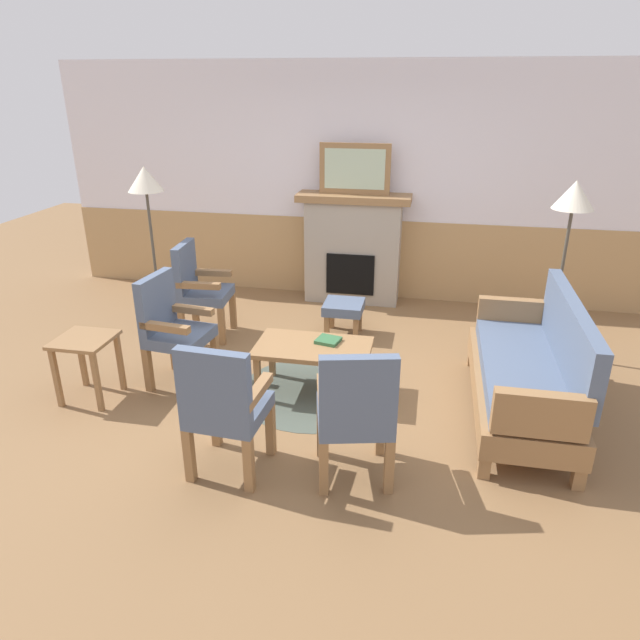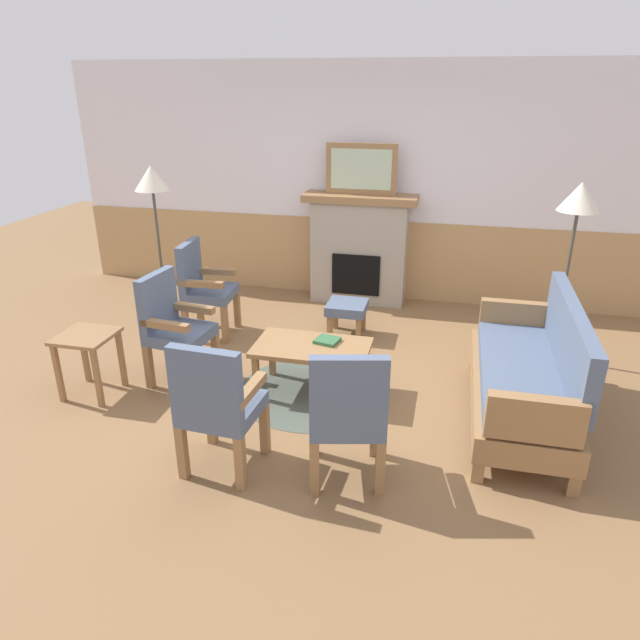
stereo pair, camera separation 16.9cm
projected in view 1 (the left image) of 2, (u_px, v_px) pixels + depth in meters
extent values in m
plane|color=olive|center=(312.00, 395.00, 4.89)|extent=(14.00, 14.00, 0.00)
cube|color=white|center=(357.00, 184.00, 6.72)|extent=(7.20, 0.12, 2.70)
cube|color=tan|center=(355.00, 258.00, 7.00)|extent=(7.20, 0.02, 0.95)
cube|color=#A39989|center=(353.00, 252.00, 6.78)|extent=(1.10, 0.36, 1.20)
cube|color=black|center=(350.00, 275.00, 6.69)|extent=(0.56, 0.02, 0.48)
cube|color=olive|center=(354.00, 198.00, 6.53)|extent=(1.30, 0.44, 0.08)
cube|color=olive|center=(355.00, 169.00, 6.41)|extent=(0.80, 0.03, 0.56)
cube|color=#B2C6A8|center=(355.00, 169.00, 6.39)|extent=(0.68, 0.01, 0.44)
cube|color=olive|center=(473.00, 357.00, 5.38)|extent=(0.08, 0.08, 0.16)
cube|color=olive|center=(484.00, 466.00, 3.86)|extent=(0.08, 0.08, 0.16)
cube|color=olive|center=(540.00, 363.00, 5.27)|extent=(0.08, 0.08, 0.16)
cube|color=olive|center=(579.00, 477.00, 3.75)|extent=(0.08, 0.08, 0.16)
cube|color=olive|center=(519.00, 387.00, 4.50)|extent=(0.70, 1.80, 0.20)
cube|color=slate|center=(522.00, 369.00, 4.43)|extent=(0.60, 1.70, 0.12)
cube|color=slate|center=(570.00, 335.00, 4.26)|extent=(0.10, 1.70, 0.50)
cube|color=olive|center=(512.00, 315.00, 5.16)|extent=(0.60, 0.10, 0.30)
cube|color=olive|center=(541.00, 415.00, 3.62)|extent=(0.60, 0.10, 0.30)
cube|color=olive|center=(258.00, 379.00, 4.74)|extent=(0.05, 0.05, 0.40)
cube|color=olive|center=(358.00, 388.00, 4.59)|extent=(0.05, 0.05, 0.40)
cube|color=olive|center=(272.00, 355.00, 5.14)|extent=(0.05, 0.05, 0.40)
cube|color=olive|center=(365.00, 364.00, 4.99)|extent=(0.05, 0.05, 0.40)
cube|color=olive|center=(313.00, 348.00, 4.78)|extent=(0.96, 0.56, 0.04)
cylinder|color=#4C564C|center=(313.00, 391.00, 4.94)|extent=(1.29, 1.29, 0.01)
cube|color=#33663D|center=(328.00, 340.00, 4.83)|extent=(0.22, 0.22, 0.03)
cube|color=olive|center=(327.00, 327.00, 5.90)|extent=(0.05, 0.05, 0.26)
cube|color=olive|center=(356.00, 330.00, 5.84)|extent=(0.05, 0.05, 0.26)
cube|color=olive|center=(332.00, 316.00, 6.17)|extent=(0.05, 0.05, 0.26)
cube|color=olive|center=(360.00, 319.00, 6.11)|extent=(0.05, 0.05, 0.26)
cube|color=slate|center=(344.00, 307.00, 5.94)|extent=(0.40, 0.40, 0.10)
cube|color=olive|center=(215.00, 355.00, 5.14)|extent=(0.07, 0.07, 0.40)
cube|color=olive|center=(192.00, 377.00, 4.77)|extent=(0.07, 0.07, 0.40)
cube|color=olive|center=(174.00, 349.00, 5.26)|extent=(0.07, 0.07, 0.40)
cube|color=olive|center=(148.00, 370.00, 4.89)|extent=(0.07, 0.07, 0.40)
cube|color=slate|center=(180.00, 336.00, 4.92)|extent=(0.53, 0.53, 0.10)
cube|color=slate|center=(156.00, 302.00, 4.86)|extent=(0.13, 0.49, 0.48)
cube|color=olive|center=(190.00, 310.00, 5.03)|extent=(0.45, 0.12, 0.06)
cube|color=olive|center=(165.00, 327.00, 4.67)|extent=(0.45, 0.12, 0.06)
cube|color=olive|center=(233.00, 311.00, 6.14)|extent=(0.06, 0.06, 0.40)
cube|color=olive|center=(222.00, 326.00, 5.75)|extent=(0.06, 0.06, 0.40)
cube|color=olive|center=(195.00, 309.00, 6.19)|extent=(0.06, 0.06, 0.40)
cube|color=olive|center=(182.00, 324.00, 5.80)|extent=(0.06, 0.06, 0.40)
cube|color=slate|center=(206.00, 295.00, 5.87)|extent=(0.51, 0.51, 0.10)
cube|color=slate|center=(185.00, 267.00, 5.78)|extent=(0.11, 0.48, 0.48)
cube|color=olive|center=(211.00, 273.00, 5.99)|extent=(0.44, 0.10, 0.06)
cube|color=olive|center=(198.00, 285.00, 5.62)|extent=(0.44, 0.10, 0.06)
cube|color=olive|center=(321.00, 430.00, 4.04)|extent=(0.07, 0.07, 0.40)
cube|color=olive|center=(380.00, 429.00, 4.06)|extent=(0.07, 0.07, 0.40)
cube|color=olive|center=(324.00, 468.00, 3.66)|extent=(0.07, 0.07, 0.40)
cube|color=olive|center=(389.00, 466.00, 3.67)|extent=(0.07, 0.07, 0.40)
cube|color=slate|center=(354.00, 416.00, 3.76)|extent=(0.58, 0.58, 0.10)
cube|color=slate|center=(358.00, 392.00, 3.46)|extent=(0.49, 0.19, 0.48)
cube|color=olive|center=(323.00, 394.00, 3.69)|extent=(0.17, 0.44, 0.06)
cube|color=olive|center=(387.00, 392.00, 3.70)|extent=(0.17, 0.44, 0.06)
cube|color=olive|center=(216.00, 421.00, 4.16)|extent=(0.06, 0.06, 0.40)
cube|color=olive|center=(271.00, 429.00, 4.06)|extent=(0.06, 0.06, 0.40)
cube|color=olive|center=(189.00, 455.00, 3.78)|extent=(0.06, 0.06, 0.40)
cube|color=olive|center=(249.00, 465.00, 3.68)|extent=(0.06, 0.06, 0.40)
cube|color=slate|center=(229.00, 410.00, 3.82)|extent=(0.51, 0.51, 0.10)
cube|color=slate|center=(213.00, 386.00, 3.53)|extent=(0.48, 0.11, 0.48)
cube|color=olive|center=(199.00, 384.00, 3.80)|extent=(0.10, 0.44, 0.06)
cube|color=olive|center=(257.00, 392.00, 3.71)|extent=(0.10, 0.44, 0.06)
cube|color=olive|center=(82.00, 358.00, 4.95)|extent=(0.04, 0.04, 0.52)
cube|color=olive|center=(120.00, 362.00, 4.89)|extent=(0.04, 0.04, 0.52)
cube|color=olive|center=(56.00, 378.00, 4.63)|extent=(0.04, 0.04, 0.52)
cube|color=olive|center=(97.00, 382.00, 4.56)|extent=(0.04, 0.04, 0.52)
cube|color=olive|center=(84.00, 340.00, 4.65)|extent=(0.44, 0.44, 0.03)
cylinder|color=#332D28|center=(548.00, 353.00, 5.60)|extent=(0.24, 0.24, 0.03)
cylinder|color=#4C473D|center=(559.00, 284.00, 5.32)|extent=(0.03, 0.03, 1.40)
cone|color=silver|center=(575.00, 195.00, 5.00)|extent=(0.36, 0.36, 0.25)
cylinder|color=#332D28|center=(161.00, 319.00, 6.40)|extent=(0.24, 0.24, 0.03)
cylinder|color=#4C473D|center=(154.00, 257.00, 6.12)|extent=(0.03, 0.03, 1.40)
cone|color=silver|center=(145.00, 179.00, 5.80)|extent=(0.36, 0.36, 0.25)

